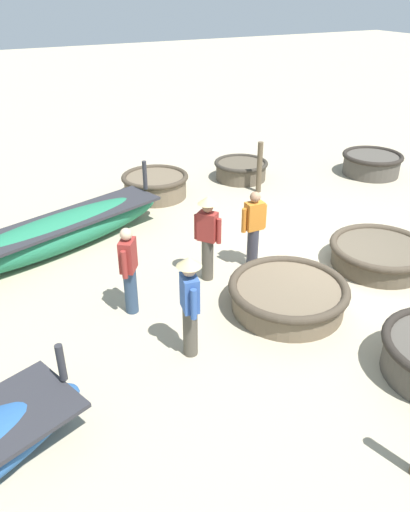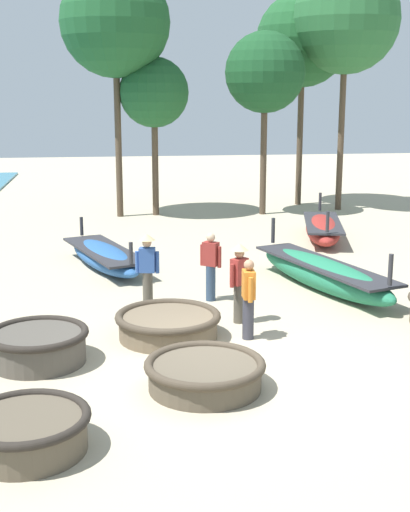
% 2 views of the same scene
% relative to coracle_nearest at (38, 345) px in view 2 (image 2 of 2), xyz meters
% --- Properties ---
extents(ground_plane, '(80.00, 80.00, 0.00)m').
position_rel_coracle_nearest_xyz_m(ground_plane, '(3.10, -0.68, -0.33)').
color(ground_plane, tan).
extents(coracle_nearest, '(1.79, 1.79, 0.61)m').
position_rel_coracle_nearest_xyz_m(coracle_nearest, '(0.00, 0.00, 0.00)').
color(coracle_nearest, '#4C473F').
rests_on(coracle_nearest, ground).
extents(coracle_far_right, '(1.72, 1.72, 0.54)m').
position_rel_coracle_nearest_xyz_m(coracle_far_right, '(0.16, -3.20, -0.03)').
color(coracle_far_right, brown).
rests_on(coracle_far_right, ground).
extents(coracle_tilted, '(2.05, 2.05, 0.51)m').
position_rel_coracle_nearest_xyz_m(coracle_tilted, '(2.36, 0.98, -0.05)').
color(coracle_tilted, brown).
rests_on(coracle_tilted, ground).
extents(coracle_front_left, '(1.96, 1.96, 0.49)m').
position_rel_coracle_nearest_xyz_m(coracle_front_left, '(2.76, -1.49, -0.06)').
color(coracle_front_left, brown).
rests_on(coracle_front_left, ground).
extents(long_boat_red_hull, '(2.46, 4.36, 1.08)m').
position_rel_coracle_nearest_xyz_m(long_boat_red_hull, '(1.11, 6.72, -0.01)').
color(long_boat_red_hull, '#285693').
rests_on(long_boat_red_hull, ground).
extents(long_boat_ochre_hull, '(1.97, 4.25, 1.25)m').
position_rel_coracle_nearest_xyz_m(long_boat_ochre_hull, '(7.98, 9.50, 0.03)').
color(long_boat_ochre_hull, maroon).
rests_on(long_boat_ochre_hull, ground).
extents(long_boat_blue_hull, '(2.56, 5.18, 1.37)m').
position_rel_coracle_nearest_xyz_m(long_boat_blue_hull, '(6.34, 3.92, 0.06)').
color(long_boat_blue_hull, '#237551').
rests_on(long_boat_blue_hull, ground).
extents(fisherman_crouching, '(0.43, 0.38, 1.67)m').
position_rel_coracle_nearest_xyz_m(fisherman_crouching, '(3.89, 1.73, 0.63)').
color(fisherman_crouching, '#4C473D').
rests_on(fisherman_crouching, ground).
extents(fisherman_with_hat, '(0.52, 0.36, 1.67)m').
position_rel_coracle_nearest_xyz_m(fisherman_with_hat, '(2.08, 2.96, 0.63)').
color(fisherman_with_hat, '#4C473D').
rests_on(fisherman_with_hat, ground).
extents(fisherman_standing_left, '(0.23, 0.53, 1.57)m').
position_rel_coracle_nearest_xyz_m(fisherman_standing_left, '(3.89, 0.74, 0.51)').
color(fisherman_standing_left, '#383842').
rests_on(fisherman_standing_left, ground).
extents(fisherman_standing_right, '(0.45, 0.38, 1.57)m').
position_rel_coracle_nearest_xyz_m(fisherman_standing_right, '(3.53, 3.37, 0.51)').
color(fisherman_standing_right, '#2D425B').
rests_on(fisherman_standing_right, ground).
extents(tree_tall_back, '(3.96, 3.96, 9.03)m').
position_rel_coracle_nearest_xyz_m(tree_tall_back, '(1.64, 14.72, 6.70)').
color(tree_tall_back, '#4C3D2D').
rests_on(tree_tall_back, ground).
extents(tree_left_mid, '(2.98, 2.98, 6.80)m').
position_rel_coracle_nearest_xyz_m(tree_left_mid, '(7.09, 14.54, 4.95)').
color(tree_left_mid, '#4C3D2D').
rests_on(tree_left_mid, ground).
extents(tree_right_mid, '(4.09, 4.09, 9.31)m').
position_rel_coracle_nearest_xyz_m(tree_right_mid, '(10.31, 15.19, 6.92)').
color(tree_right_mid, '#4C3D2D').
rests_on(tree_right_mid, ground).
extents(tree_rightmost, '(3.72, 3.72, 8.47)m').
position_rel_coracle_nearest_xyz_m(tree_rightmost, '(9.06, 16.69, 6.26)').
color(tree_rightmost, '#4C3D2D').
rests_on(tree_rightmost, ground).
extents(tree_center, '(2.58, 2.58, 5.87)m').
position_rel_coracle_nearest_xyz_m(tree_center, '(3.00, 14.88, 4.22)').
color(tree_center, '#4C3D2D').
rests_on(tree_center, ground).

